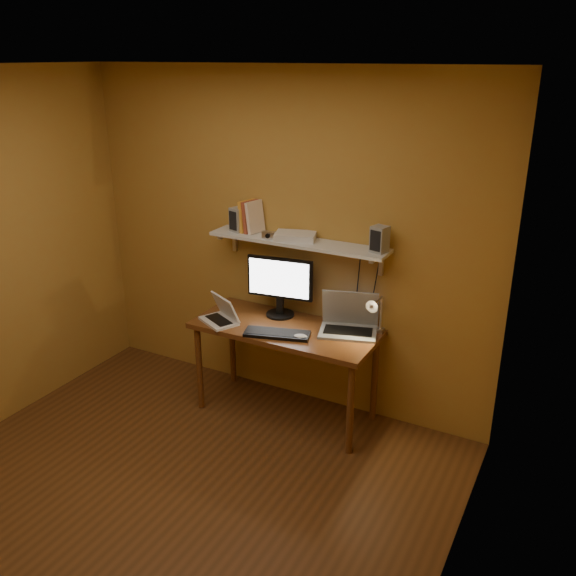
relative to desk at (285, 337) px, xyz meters
The scene contains 14 objects.
room 1.44m from the desk, 98.43° to the right, with size 3.44×3.24×2.64m.
desk is the anchor object (origin of this frame).
wall_shelf 0.72m from the desk, 90.00° to the left, with size 1.40×0.25×0.21m.
monitor 0.41m from the desk, 128.92° to the left, with size 0.52×0.25×0.47m.
laptop 0.50m from the desk, 19.51° to the left, with size 0.48×0.40×0.30m.
netbook 0.51m from the desk, 163.27° to the right, with size 0.35×0.32×0.21m.
keyboard 0.19m from the desk, 83.53° to the right, with size 0.47×0.16×0.03m, color black.
mouse 0.27m from the desk, 35.57° to the right, with size 0.11×0.07×0.04m, color silver.
desk_lamp 0.73m from the desk, 10.81° to the left, with size 0.09×0.23×0.38m.
speaker_left 0.97m from the desk, 159.48° to the left, with size 0.10×0.10×0.19m, color gray.
speaker_right 1.04m from the desk, 17.42° to the left, with size 0.10×0.10×0.18m, color gray.
books 0.96m from the desk, 151.60° to the left, with size 0.16×0.17×0.24m.
shelf_camera 0.78m from the desk, 150.47° to the left, with size 0.10×0.06×0.06m.
router 0.76m from the desk, 96.48° to the left, with size 0.30×0.20×0.05m, color silver.
Camera 1 is at (2.15, -2.38, 2.66)m, focal length 38.00 mm.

